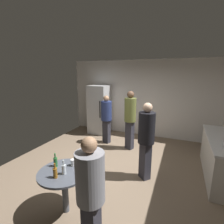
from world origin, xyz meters
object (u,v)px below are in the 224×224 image
person_in_gray_shirt (91,190)px  person_in_black_shirt (146,136)px  person_in_navy_shirt (106,116)px  beer_bottle_brown (83,162)px  beer_bottle_green (55,162)px  beer_bottle_amber (55,172)px  foreground_table (64,177)px  beer_bottle_clear (64,169)px  refrigerator (99,110)px  person_in_olive_shirt (130,116)px  plastic_cup_white (73,162)px

person_in_gray_shirt → person_in_black_shirt: bearing=-100.2°
person_in_black_shirt → person_in_navy_shirt: size_ratio=1.07×
beer_bottle_brown → beer_bottle_green: (-0.43, -0.16, 0.00)m
beer_bottle_amber → person_in_navy_shirt: 3.07m
person_in_black_shirt → person_in_navy_shirt: person_in_black_shirt is taller
beer_bottle_green → person_in_black_shirt: bearing=47.9°
foreground_table → beer_bottle_clear: bearing=-45.1°
person_in_navy_shirt → beer_bottle_brown: bearing=29.5°
refrigerator → person_in_olive_shirt: size_ratio=1.03×
beer_bottle_brown → person_in_black_shirt: bearing=56.6°
person_in_olive_shirt → person_in_gray_shirt: (0.46, -3.09, -0.12)m
person_in_navy_shirt → beer_bottle_clear: bearing=24.9°
beer_bottle_amber → beer_bottle_clear: 0.14m
beer_bottle_green → plastic_cup_white: 0.28m
beer_bottle_brown → beer_bottle_green: size_ratio=1.00×
person_in_black_shirt → beer_bottle_amber: bearing=9.3°
plastic_cup_white → person_in_navy_shirt: 2.71m
refrigerator → plastic_cup_white: bearing=-69.6°
person_in_navy_shirt → beer_bottle_amber: bearing=23.3°
beer_bottle_clear → person_in_gray_shirt: (0.67, -0.35, 0.09)m
plastic_cup_white → person_in_black_shirt: size_ratio=0.07×
beer_bottle_amber → person_in_navy_shirt: (-0.57, 3.02, 0.09)m
person_in_olive_shirt → person_in_gray_shirt: bearing=29.0°
beer_bottle_amber → plastic_cup_white: size_ratio=2.09×
refrigerator → plastic_cup_white: (1.27, -3.42, -0.11)m
beer_bottle_brown → person_in_gray_shirt: person_in_gray_shirt is taller
plastic_cup_white → person_in_black_shirt: person_in_black_shirt is taller
person_in_navy_shirt → person_in_olive_shirt: 0.85m
person_in_navy_shirt → person_in_olive_shirt: (0.83, -0.15, 0.12)m
person_in_olive_shirt → person_in_black_shirt: bearing=50.4°
beer_bottle_green → person_in_olive_shirt: size_ratio=0.13×
refrigerator → person_in_gray_shirt: refrigerator is taller
refrigerator → person_in_olive_shirt: 1.76m
beer_bottle_green → person_in_gray_shirt: size_ratio=0.15×
person_in_black_shirt → plastic_cup_white: bearing=3.1°
beer_bottle_green → person_in_olive_shirt: 2.67m
refrigerator → person_in_gray_shirt: size_ratio=1.15×
person_in_black_shirt → person_in_olive_shirt: bearing=-108.7°
beer_bottle_brown → plastic_cup_white: (-0.18, -0.03, -0.03)m
beer_bottle_brown → person_in_gray_shirt: 0.81m
person_in_black_shirt → person_in_gray_shirt: (-0.28, -1.81, -0.06)m
plastic_cup_white → person_in_olive_shirt: 2.51m
beer_bottle_brown → plastic_cup_white: bearing=-171.6°
beer_bottle_clear → beer_bottle_amber: bearing=-115.6°
refrigerator → person_in_olive_shirt: refrigerator is taller
beer_bottle_green → person_in_gray_shirt: person_in_gray_shirt is taller
beer_bottle_brown → person_in_navy_shirt: (-0.79, 2.62, 0.09)m
beer_bottle_green → person_in_navy_shirt: size_ratio=0.15×
beer_bottle_brown → person_in_olive_shirt: person_in_olive_shirt is taller
refrigerator → beer_bottle_brown: size_ratio=7.83×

